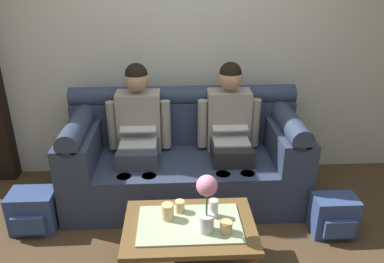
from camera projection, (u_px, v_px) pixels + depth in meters
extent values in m
cube|color=silver|center=(182.00, 26.00, 3.49)|extent=(6.00, 0.12, 2.90)
cube|color=#2D3851|center=(185.00, 177.00, 3.45)|extent=(2.05, 0.88, 0.42)
cube|color=#2D3851|center=(184.00, 121.00, 3.58)|extent=(2.05, 0.22, 0.40)
cylinder|color=#2D3851|center=(183.00, 96.00, 3.48)|extent=(2.05, 0.18, 0.18)
cube|color=#2D3851|center=(82.00, 144.00, 3.26)|extent=(0.28, 0.88, 0.28)
cylinder|color=#2D3851|center=(79.00, 124.00, 3.19)|extent=(0.18, 0.88, 0.18)
cube|color=#2D3851|center=(286.00, 140.00, 3.34)|extent=(0.28, 0.88, 0.28)
cylinder|color=#2D3851|center=(288.00, 120.00, 3.27)|extent=(0.18, 0.88, 0.18)
cube|color=#383D4C|center=(138.00, 153.00, 3.26)|extent=(0.34, 0.40, 0.15)
cylinder|color=#383D4C|center=(126.00, 198.00, 3.13)|extent=(0.12, 0.12, 0.42)
cylinder|color=#383D4C|center=(150.00, 198.00, 3.14)|extent=(0.12, 0.12, 0.42)
cube|color=gray|center=(139.00, 121.00, 3.40)|extent=(0.38, 0.22, 0.54)
cylinder|color=gray|center=(112.00, 126.00, 3.36)|extent=(0.09, 0.09, 0.44)
cylinder|color=gray|center=(166.00, 125.00, 3.38)|extent=(0.09, 0.09, 0.44)
sphere|color=tan|center=(137.00, 79.00, 3.22)|extent=(0.21, 0.21, 0.21)
sphere|color=black|center=(136.00, 74.00, 3.20)|extent=(0.19, 0.19, 0.19)
cube|color=silver|center=(138.00, 143.00, 3.24)|extent=(0.31, 0.22, 0.02)
cube|color=silver|center=(139.00, 125.00, 3.32)|extent=(0.31, 0.21, 0.06)
cube|color=black|center=(138.00, 126.00, 3.31)|extent=(0.27, 0.18, 0.05)
cube|color=#232326|center=(231.00, 151.00, 3.29)|extent=(0.34, 0.40, 0.15)
cylinder|color=#232326|center=(222.00, 196.00, 3.17)|extent=(0.12, 0.12, 0.42)
cylinder|color=#232326|center=(246.00, 195.00, 3.18)|extent=(0.12, 0.12, 0.42)
cube|color=gray|center=(228.00, 120.00, 3.43)|extent=(0.38, 0.22, 0.54)
cylinder|color=gray|center=(203.00, 124.00, 3.39)|extent=(0.09, 0.09, 0.44)
cylinder|color=gray|center=(255.00, 123.00, 3.42)|extent=(0.09, 0.09, 0.44)
sphere|color=tan|center=(230.00, 78.00, 3.25)|extent=(0.21, 0.21, 0.21)
sphere|color=black|center=(231.00, 73.00, 3.24)|extent=(0.19, 0.19, 0.19)
cube|color=silver|center=(231.00, 141.00, 3.28)|extent=(0.31, 0.22, 0.02)
cube|color=silver|center=(229.00, 123.00, 3.36)|extent=(0.31, 0.21, 0.08)
cube|color=black|center=(230.00, 124.00, 3.36)|extent=(0.27, 0.18, 0.06)
cube|color=brown|center=(189.00, 227.00, 2.53)|extent=(0.87, 0.60, 0.04)
cube|color=#B2C69E|center=(189.00, 224.00, 2.52)|extent=(0.68, 0.42, 0.01)
cylinder|color=brown|center=(136.00, 229.00, 2.82)|extent=(0.06, 0.06, 0.36)
cylinder|color=brown|center=(240.00, 226.00, 2.85)|extent=(0.06, 0.06, 0.36)
cylinder|color=silver|center=(206.00, 223.00, 2.42)|extent=(0.10, 0.10, 0.12)
cylinder|color=#3D7538|center=(207.00, 204.00, 2.36)|extent=(0.01, 0.01, 0.17)
sphere|color=pink|center=(207.00, 186.00, 2.31)|extent=(0.13, 0.13, 0.13)
cylinder|color=#DBB77A|center=(168.00, 211.00, 2.54)|extent=(0.08, 0.08, 0.11)
cylinder|color=silver|center=(214.00, 208.00, 2.56)|extent=(0.06, 0.06, 0.13)
cylinder|color=#DBB77A|center=(226.00, 227.00, 2.42)|extent=(0.08, 0.08, 0.08)
cylinder|color=#DBB77A|center=(180.00, 206.00, 2.62)|extent=(0.07, 0.07, 0.08)
cube|color=#33477A|center=(333.00, 215.00, 3.00)|extent=(0.34, 0.22, 0.32)
cube|color=#33477A|center=(339.00, 229.00, 2.90)|extent=(0.24, 0.05, 0.15)
cube|color=#33477A|center=(34.00, 210.00, 3.06)|extent=(0.36, 0.25, 0.33)
cube|color=#33477A|center=(28.00, 225.00, 2.94)|extent=(0.25, 0.05, 0.15)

